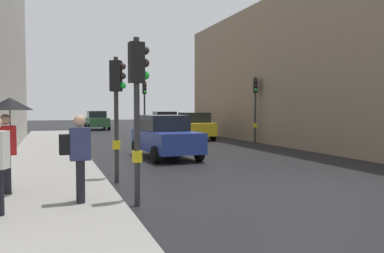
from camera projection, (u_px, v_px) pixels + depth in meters
name	position (u px, v px, depth m)	size (l,w,h in m)	color
ground_plane	(312.00, 186.00, 10.36)	(120.00, 120.00, 0.00)	black
sidewalk_kerb	(49.00, 164.00, 13.79)	(2.96, 40.00, 0.16)	gray
building_facade_right	(355.00, 74.00, 23.95)	(12.00, 24.37, 8.27)	gray
traffic_light_mid_street	(255.00, 97.00, 22.87)	(0.34, 0.45, 3.88)	#2D2D2D
traffic_light_near_left	(138.00, 90.00, 8.18)	(0.44, 0.27, 3.53)	#2D2D2D
traffic_light_near_right	(117.00, 96.00, 10.76)	(0.45, 0.35, 3.46)	#2D2D2D
traffic_light_far_median	(145.00, 98.00, 27.62)	(0.24, 0.43, 3.98)	#2D2D2D
car_yellow_taxi	(193.00, 126.00, 25.69)	(2.12, 4.25, 1.76)	yellow
car_green_estate	(97.00, 120.00, 37.18)	(2.09, 4.24, 1.76)	#2D6038
car_blue_van	(165.00, 137.00, 16.28)	(2.24, 4.31, 1.76)	navy
car_red_sedan	(164.00, 122.00, 32.37)	(2.20, 4.29, 1.76)	red
pedestrian_with_umbrella	(9.00, 118.00, 8.78)	(1.00, 1.00, 2.14)	black
pedestrian_with_grey_backpack	(78.00, 153.00, 7.91)	(0.61, 0.36, 1.77)	black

